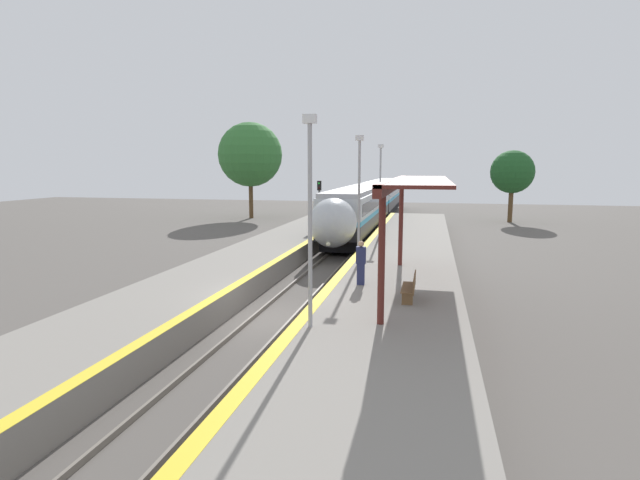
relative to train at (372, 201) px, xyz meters
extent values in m
plane|color=#56514C|center=(0.00, -30.08, -2.21)|extent=(120.00, 120.00, 0.00)
cube|color=slate|center=(-0.72, -30.08, -2.14)|extent=(0.08, 90.00, 0.15)
cube|color=slate|center=(0.72, -30.08, -2.14)|extent=(0.08, 90.00, 0.15)
cube|color=black|center=(0.00, -8.46, -1.60)|extent=(2.49, 17.35, 0.79)
cube|color=#28282D|center=(0.00, -8.46, -0.76)|extent=(2.83, 18.86, 0.89)
cube|color=#198CBF|center=(0.00, -8.46, -0.16)|extent=(2.84, 18.86, 0.31)
cube|color=#B2B7BC|center=(0.00, -8.46, 0.67)|extent=(2.83, 18.86, 1.35)
cube|color=black|center=(0.00, -8.46, 0.60)|extent=(2.86, 17.35, 0.74)
cube|color=#9E9EA3|center=(0.00, -8.46, 1.50)|extent=(2.55, 18.86, 0.30)
cylinder|color=black|center=(-0.72, -15.41, -1.77)|extent=(0.12, 0.88, 0.88)
cylinder|color=black|center=(0.72, -15.41, -1.77)|extent=(0.12, 0.88, 0.88)
cylinder|color=black|center=(-0.72, -13.21, -1.77)|extent=(0.12, 0.88, 0.88)
cylinder|color=black|center=(0.72, -13.21, -1.77)|extent=(0.12, 0.88, 0.88)
cylinder|color=black|center=(-0.72, -3.71, -1.77)|extent=(0.12, 0.88, 0.88)
cylinder|color=black|center=(0.72, -3.71, -1.77)|extent=(0.12, 0.88, 0.88)
cylinder|color=black|center=(-0.72, -1.51, -1.77)|extent=(0.12, 0.88, 0.88)
cylinder|color=black|center=(0.72, -1.51, -1.77)|extent=(0.12, 0.88, 0.88)
ellipsoid|color=#B2B7BC|center=(0.00, -19.03, 0.07)|extent=(2.71, 3.43, 2.81)
ellipsoid|color=black|center=(0.00, -19.46, 0.53)|extent=(1.98, 2.00, 1.43)
sphere|color=#F9F4CC|center=(0.00, -20.32, -0.96)|extent=(0.24, 0.24, 0.24)
cube|color=black|center=(0.00, 11.20, -1.60)|extent=(2.49, 17.35, 0.79)
cube|color=#28282D|center=(0.00, 11.20, -0.76)|extent=(2.83, 18.86, 0.89)
cube|color=#198CBF|center=(0.00, 11.20, -0.16)|extent=(2.84, 18.86, 0.31)
cube|color=#B2B7BC|center=(0.00, 11.20, 0.67)|extent=(2.83, 18.86, 1.35)
cube|color=black|center=(0.00, 11.20, 0.60)|extent=(2.86, 17.35, 0.74)
cube|color=#9E9EA3|center=(0.00, 11.20, 1.50)|extent=(2.55, 18.86, 0.30)
cylinder|color=black|center=(-0.72, 4.25, -1.77)|extent=(0.12, 0.88, 0.88)
cylinder|color=black|center=(0.72, 4.25, -1.77)|extent=(0.12, 0.88, 0.88)
cylinder|color=black|center=(-0.72, 6.45, -1.77)|extent=(0.12, 0.88, 0.88)
cylinder|color=black|center=(0.72, 6.45, -1.77)|extent=(0.12, 0.88, 0.88)
cylinder|color=black|center=(-0.72, 15.95, -1.77)|extent=(0.12, 0.88, 0.88)
cylinder|color=black|center=(0.72, 15.95, -1.77)|extent=(0.12, 0.88, 0.88)
cylinder|color=black|center=(-0.72, 18.15, -1.77)|extent=(0.12, 0.88, 0.88)
cylinder|color=black|center=(0.72, 18.15, -1.77)|extent=(0.12, 0.88, 0.88)
cube|color=gray|center=(4.11, -30.08, -1.73)|extent=(5.04, 64.00, 0.96)
cube|color=yellow|center=(1.79, -30.08, -1.24)|extent=(0.40, 64.00, 0.01)
cube|color=gray|center=(-3.66, -30.08, -1.73)|extent=(4.14, 64.00, 0.96)
cube|color=yellow|center=(-1.79, -30.08, -1.24)|extent=(0.40, 64.00, 0.01)
cube|color=brown|center=(4.76, -30.56, -1.04)|extent=(0.36, 0.06, 0.42)
cube|color=brown|center=(4.76, -29.32, -1.04)|extent=(0.36, 0.06, 0.42)
cube|color=brown|center=(4.76, -29.94, -0.81)|extent=(0.44, 1.66, 0.03)
cube|color=brown|center=(4.96, -29.94, -0.58)|extent=(0.04, 1.66, 0.44)
cube|color=navy|center=(2.88, -28.10, -0.84)|extent=(0.28, 0.20, 0.82)
cube|color=navy|center=(2.88, -28.10, -0.10)|extent=(0.36, 0.22, 0.65)
sphere|color=tan|center=(2.88, -28.10, 0.34)|extent=(0.22, 0.22, 0.22)
cylinder|color=#59595E|center=(-2.54, -11.31, -0.35)|extent=(0.14, 0.14, 3.72)
cube|color=black|center=(-2.54, -11.31, 1.86)|extent=(0.28, 0.20, 0.70)
sphere|color=#1ED833|center=(-2.54, -11.42, 2.03)|extent=(0.14, 0.14, 0.14)
sphere|color=#330A0A|center=(-2.54, -11.42, 1.69)|extent=(0.14, 0.14, 0.14)
cylinder|color=#9E9EA3|center=(2.19, -33.41, 1.57)|extent=(0.12, 0.12, 5.63)
cube|color=silver|center=(2.19, -33.41, 4.50)|extent=(0.36, 0.20, 0.24)
cylinder|color=#9E9EA3|center=(2.19, -24.01, 1.57)|extent=(0.12, 0.12, 5.63)
cube|color=silver|center=(2.19, -24.01, 4.50)|extent=(0.36, 0.20, 0.24)
cylinder|color=#9E9EA3|center=(2.19, -14.61, 1.57)|extent=(0.12, 0.12, 5.63)
cube|color=silver|center=(2.19, -14.61, 4.50)|extent=(0.36, 0.20, 0.24)
cylinder|color=#511E19|center=(4.10, -32.73, 0.64)|extent=(0.20, 0.20, 3.77)
cylinder|color=#511E19|center=(4.10, -23.90, 0.64)|extent=(0.20, 0.20, 3.77)
cube|color=#511E19|center=(4.10, -28.32, 2.62)|extent=(0.24, 11.82, 0.36)
cube|color=#511E19|center=(5.00, -28.32, 2.74)|extent=(2.00, 11.82, 0.10)
cylinder|color=brown|center=(-13.23, 3.22, -0.22)|extent=(0.44, 0.44, 3.98)
sphere|color=#337033|center=(-13.23, 3.22, 4.44)|extent=(6.68, 6.68, 6.68)
cylinder|color=brown|center=(12.97, 4.98, -0.58)|extent=(0.44, 0.44, 3.26)
sphere|color=#1E5123|center=(12.97, 4.98, 2.70)|extent=(4.15, 4.15, 4.15)
camera|label=1|loc=(5.44, -46.64, 3.26)|focal=28.00mm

